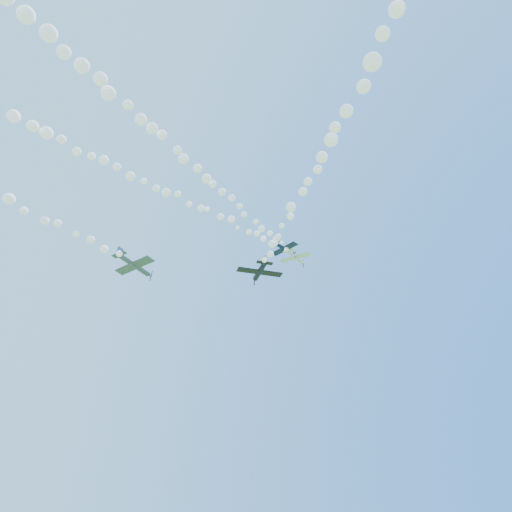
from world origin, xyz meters
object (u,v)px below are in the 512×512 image
plane_grey (134,265)px  plane_black (260,271)px  plane_navy (284,248)px  plane_white (296,257)px

plane_grey → plane_black: (15.85, -14.07, -3.17)m
plane_navy → plane_black: 24.63m
plane_grey → plane_navy: bearing=-25.1°
plane_navy → plane_grey: plane_navy is taller
plane_navy → plane_black: (-14.14, -11.75, -16.39)m
plane_white → plane_black: (-17.89, -12.70, -16.09)m
plane_white → plane_navy: size_ratio=1.04×
plane_grey → plane_black: plane_grey is taller
plane_navy → plane_grey: (-29.99, 2.32, -13.22)m
plane_white → plane_black: bearing=-167.3°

